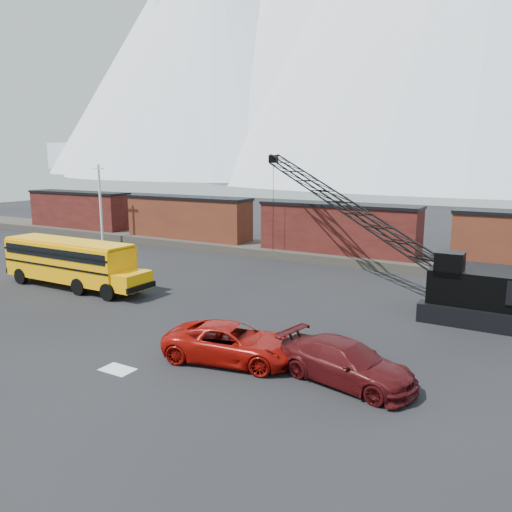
% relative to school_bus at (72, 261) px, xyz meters
% --- Properties ---
extents(ground, '(160.00, 160.00, 0.00)m').
position_rel_school_bus_xyz_m(ground, '(11.98, -4.27, -1.79)').
color(ground, black).
rests_on(ground, ground).
extents(gravel_berm, '(120.00, 5.00, 0.70)m').
position_rel_school_bus_xyz_m(gravel_berm, '(11.98, 17.73, -1.44)').
color(gravel_berm, '#433F37').
rests_on(gravel_berm, ground).
extents(boxcar_west_far, '(13.70, 3.10, 4.17)m').
position_rel_school_bus_xyz_m(boxcar_west_far, '(-20.02, 17.73, 0.97)').
color(boxcar_west_far, '#581C18').
rests_on(boxcar_west_far, gravel_berm).
extents(boxcar_west_near, '(13.70, 3.10, 4.17)m').
position_rel_school_bus_xyz_m(boxcar_west_near, '(-4.02, 17.73, 0.97)').
color(boxcar_west_near, '#4C2115').
rests_on(boxcar_west_near, gravel_berm).
extents(boxcar_mid, '(13.70, 3.10, 4.17)m').
position_rel_school_bus_xyz_m(boxcar_mid, '(11.98, 17.73, 0.97)').
color(boxcar_mid, '#581C18').
rests_on(boxcar_mid, gravel_berm).
extents(utility_pole, '(1.40, 0.24, 8.00)m').
position_rel_school_bus_xyz_m(utility_pole, '(-12.02, 13.73, 2.36)').
color(utility_pole, silver).
rests_on(utility_pole, ground).
extents(snow_patch, '(1.40, 0.90, 0.02)m').
position_rel_school_bus_xyz_m(snow_patch, '(12.48, -8.27, -1.78)').
color(snow_patch, silver).
rests_on(snow_patch, ground).
extents(school_bus, '(11.65, 2.65, 3.19)m').
position_rel_school_bus_xyz_m(school_bus, '(0.00, 0.00, 0.00)').
color(school_bus, '#FFA805').
rests_on(school_bus, ground).
extents(red_pickup, '(6.22, 3.79, 1.61)m').
position_rel_school_bus_xyz_m(red_pickup, '(16.01, -5.10, -0.99)').
color(red_pickup, '#9B0C07').
rests_on(red_pickup, ground).
extents(maroon_suv, '(5.93, 3.33, 1.62)m').
position_rel_school_bus_xyz_m(maroon_suv, '(20.97, -4.66, -0.98)').
color(maroon_suv, '#430C0E').
rests_on(maroon_suv, ground).
extents(crawler_crane, '(20.67, 11.65, 9.06)m').
position_rel_school_bus_xyz_m(crawler_crane, '(14.99, 10.80, 3.62)').
color(crawler_crane, black).
rests_on(crawler_crane, ground).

